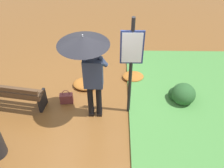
{
  "coord_description": "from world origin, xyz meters",
  "views": [
    {
      "loc": [
        -0.66,
        4.08,
        4.27
      ],
      "look_at": [
        -0.59,
        0.08,
        0.85
      ],
      "focal_mm": 41.21,
      "sensor_mm": 36.0,
      "label": 1
    }
  ],
  "objects_px": {
    "park_bench": "(12,95)",
    "handbag": "(66,98)",
    "person_with_umbrella": "(88,58)",
    "info_sign_post": "(131,59)"
  },
  "relations": [
    {
      "from": "park_bench",
      "to": "handbag",
      "type": "bearing_deg",
      "value": -169.32
    },
    {
      "from": "person_with_umbrella",
      "to": "park_bench",
      "type": "relative_size",
      "value": 1.46
    },
    {
      "from": "info_sign_post",
      "to": "handbag",
      "type": "xyz_separation_m",
      "value": [
        1.44,
        -0.26,
        -1.32
      ]
    },
    {
      "from": "info_sign_post",
      "to": "park_bench",
      "type": "bearing_deg",
      "value": -1.06
    },
    {
      "from": "info_sign_post",
      "to": "handbag",
      "type": "distance_m",
      "value": 1.97
    },
    {
      "from": "handbag",
      "to": "park_bench",
      "type": "xyz_separation_m",
      "value": [
        1.15,
        0.22,
        0.28
      ]
    },
    {
      "from": "person_with_umbrella",
      "to": "handbag",
      "type": "distance_m",
      "value": 1.6
    },
    {
      "from": "person_with_umbrella",
      "to": "handbag",
      "type": "xyz_separation_m",
      "value": [
        0.62,
        -0.39,
        -1.42
      ]
    },
    {
      "from": "handbag",
      "to": "park_bench",
      "type": "bearing_deg",
      "value": 10.68
    },
    {
      "from": "park_bench",
      "to": "info_sign_post",
      "type": "bearing_deg",
      "value": 178.94
    }
  ]
}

